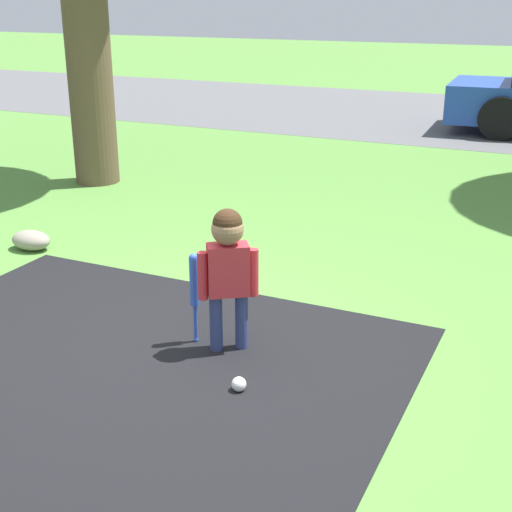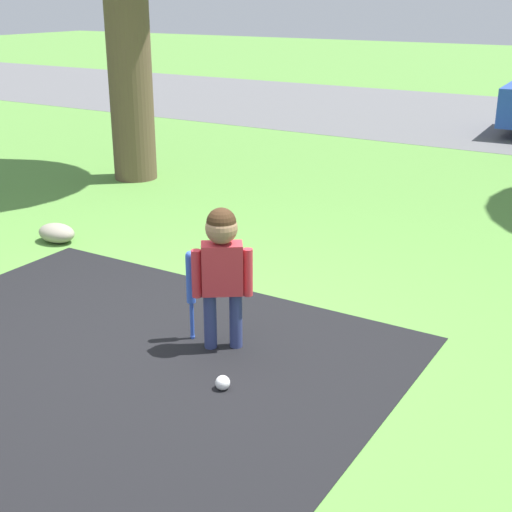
# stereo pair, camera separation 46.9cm
# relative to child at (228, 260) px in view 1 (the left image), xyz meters

# --- Properties ---
(ground_plane) EXTENTS (60.00, 60.00, 0.00)m
(ground_plane) POSITION_rel_child_xyz_m (-0.44, -0.14, -0.60)
(ground_plane) COLOR #518438
(street_strip) EXTENTS (40.00, 6.00, 0.01)m
(street_strip) POSITION_rel_child_xyz_m (-0.44, 9.86, -0.60)
(street_strip) COLOR #59595B
(street_strip) RESTS_ON ground
(child) EXTENTS (0.32, 0.26, 0.92)m
(child) POSITION_rel_child_xyz_m (0.00, 0.00, 0.00)
(child) COLOR navy
(child) RESTS_ON ground
(baseball_bat) EXTENTS (0.06, 0.06, 0.61)m
(baseball_bat) POSITION_rel_child_xyz_m (-0.24, -0.01, -0.20)
(baseball_bat) COLOR blue
(baseball_bat) RESTS_ON ground
(sports_ball) EXTENTS (0.09, 0.09, 0.09)m
(sports_ball) POSITION_rel_child_xyz_m (0.28, -0.43, -0.56)
(sports_ball) COLOR white
(sports_ball) RESTS_ON ground
(edging_rock) EXTENTS (0.37, 0.25, 0.17)m
(edging_rock) POSITION_rel_child_xyz_m (-2.43, 0.92, -0.51)
(edging_rock) COLOR gray
(edging_rock) RESTS_ON ground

